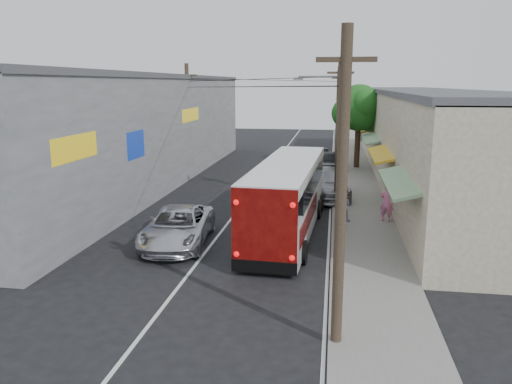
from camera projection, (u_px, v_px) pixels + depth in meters
ground at (169, 299)px, 15.73m from camera, size 120.00×120.00×0.00m
sidewalk at (355, 182)px, 34.04m from camera, size 3.00×80.00×0.12m
building_right at (422, 135)px, 34.62m from camera, size 7.09×40.00×6.25m
building_left at (132, 129)px, 33.61m from camera, size 7.20×36.00×7.25m
utility_poles at (307, 121)px, 33.99m from camera, size 11.80×45.28×8.00m
street_tree at (360, 109)px, 38.80m from camera, size 4.40×4.00×6.60m
coach_bus at (288, 196)px, 22.47m from camera, size 3.05×11.38×3.25m
jeepney at (178, 227)px, 20.98m from camera, size 3.04×5.69×1.52m
parked_suv at (326, 183)px, 29.64m from camera, size 3.12×6.09×1.69m
parked_car_mid at (328, 161)px, 38.41m from camera, size 1.87×4.52×1.53m
parked_car_far at (319, 157)px, 41.07m from camera, size 1.87×4.33×1.39m
pedestrian_near at (387, 202)px, 24.01m from camera, size 0.79×0.66×1.87m
pedestrian_far at (343, 206)px, 24.10m from camera, size 0.76×0.62×1.47m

